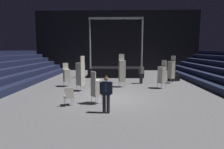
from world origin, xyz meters
The scene contains 13 objects.
ground_plane centered at (0.00, 0.00, -0.05)m, with size 22.00×30.00×0.10m, color slate.
arena_end_wall centered at (0.00, 15.00, 4.00)m, with size 22.00×0.30×8.00m, color black.
stage_riser centered at (0.00, 9.02, 0.58)m, with size 5.60×2.99×5.91m.
man_with_tie centered at (-0.29, -2.75, 0.95)m, with size 0.57×0.24×1.68m.
chair_stack_front_left centered at (3.41, 2.76, 1.03)m, with size 0.62×0.62×2.05m.
chair_stack_front_right centered at (4.69, 4.99, 1.15)m, with size 0.61×0.61×2.31m.
chair_stack_mid_left centered at (-3.70, 3.24, 0.90)m, with size 0.61×0.61×1.79m.
chair_stack_mid_right centered at (-0.89, -1.28, 0.86)m, with size 0.62×0.62×1.71m.
chair_stack_mid_centre centered at (-2.32, 1.71, 1.19)m, with size 0.59×0.59×2.39m.
chair_stack_rear_left centered at (0.52, 3.15, 1.24)m, with size 0.52×0.52×2.48m.
crew_worker_near_stage centered at (2.14, 4.67, 0.94)m, with size 0.49×0.45×1.67m.
equipment_road_case centered at (5.27, 6.14, 0.26)m, with size 0.90×0.60×0.52m, color black.
loose_chair_near_man centered at (-2.22, -1.70, 0.53)m, with size 0.59×0.59×0.95m.
Camera 1 is at (0.23, -10.75, 2.79)m, focal length 29.98 mm.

